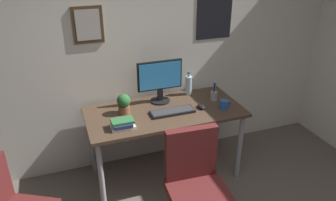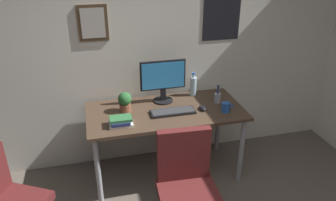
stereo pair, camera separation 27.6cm
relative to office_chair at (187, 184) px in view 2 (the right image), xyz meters
The scene contains 12 objects.
wall_back 1.49m from the office_chair, 89.84° to the left, with size 4.40×0.10×2.60m.
desk 0.84m from the office_chair, 88.02° to the left, with size 1.52×0.73×0.76m.
office_chair is the anchor object (origin of this frame).
side_chair 1.37m from the office_chair, behind, with size 0.57×0.57×0.88m.
monitor 1.14m from the office_chair, 87.08° to the left, with size 0.46×0.20×0.43m.
keyboard 0.79m from the office_chair, 83.82° to the left, with size 0.43×0.15×0.03m.
computer_mouse 0.87m from the office_chair, 62.95° to the left, with size 0.06×0.11×0.04m.
water_bottle 1.22m from the office_chair, 70.21° to the left, with size 0.07×0.07×0.25m.
coffee_mug_near 0.92m from the office_chair, 48.30° to the left, with size 0.12×0.08×0.09m.
potted_plant 1.03m from the office_chair, 111.33° to the left, with size 0.13×0.13×0.19m.
pen_cup 1.09m from the office_chair, 56.21° to the left, with size 0.07×0.07×0.20m.
book_stack_left 0.81m from the office_chair, 123.85° to the left, with size 0.21×0.14×0.08m.
Camera 2 is at (-0.63, -1.03, 2.22)m, focal length 34.83 mm.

